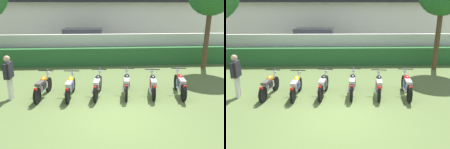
# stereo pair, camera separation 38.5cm
# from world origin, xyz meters

# --- Properties ---
(ground) EXTENTS (60.00, 60.00, 0.00)m
(ground) POSITION_xyz_m (0.00, 0.00, 0.00)
(ground) COLOR #566B38
(building) EXTENTS (21.19, 6.50, 7.40)m
(building) POSITION_xyz_m (0.00, 15.60, 3.70)
(building) COLOR silver
(building) RESTS_ON ground
(compound_wall) EXTENTS (20.13, 0.30, 1.76)m
(compound_wall) POSITION_xyz_m (0.00, 7.63, 0.88)
(compound_wall) COLOR silver
(compound_wall) RESTS_ON ground
(hedge_row) EXTENTS (16.11, 0.70, 1.04)m
(hedge_row) POSITION_xyz_m (0.00, 6.93, 0.52)
(hedge_row) COLOR #28602D
(hedge_row) RESTS_ON ground
(parked_car) EXTENTS (4.62, 2.33, 1.89)m
(parked_car) POSITION_xyz_m (-1.34, 10.12, 0.94)
(parked_car) COLOR #9EA3A8
(parked_car) RESTS_ON ground
(motorcycle_in_row_0) EXTENTS (0.60, 1.85, 0.95)m
(motorcycle_in_row_0) POSITION_xyz_m (-2.68, 1.90, 0.44)
(motorcycle_in_row_0) COLOR black
(motorcycle_in_row_0) RESTS_ON ground
(motorcycle_in_row_1) EXTENTS (0.60, 1.82, 0.94)m
(motorcycle_in_row_1) POSITION_xyz_m (-1.63, 1.84, 0.44)
(motorcycle_in_row_1) COLOR black
(motorcycle_in_row_1) RESTS_ON ground
(motorcycle_in_row_2) EXTENTS (0.60, 1.86, 0.97)m
(motorcycle_in_row_2) POSITION_xyz_m (-0.58, 1.90, 0.45)
(motorcycle_in_row_2) COLOR black
(motorcycle_in_row_2) RESTS_ON ground
(motorcycle_in_row_3) EXTENTS (0.60, 1.88, 0.98)m
(motorcycle_in_row_3) POSITION_xyz_m (0.56, 1.94, 0.46)
(motorcycle_in_row_3) COLOR black
(motorcycle_in_row_3) RESTS_ON ground
(motorcycle_in_row_4) EXTENTS (0.61, 1.79, 0.95)m
(motorcycle_in_row_4) POSITION_xyz_m (1.58, 1.83, 0.44)
(motorcycle_in_row_4) COLOR black
(motorcycle_in_row_4) RESTS_ON ground
(motorcycle_in_row_5) EXTENTS (0.60, 1.91, 0.97)m
(motorcycle_in_row_5) POSITION_xyz_m (2.66, 1.78, 0.46)
(motorcycle_in_row_5) COLOR black
(motorcycle_in_row_5) RESTS_ON ground
(inspector_person) EXTENTS (0.22, 0.67, 1.67)m
(inspector_person) POSITION_xyz_m (-3.85, 1.81, 0.99)
(inspector_person) COLOR silver
(inspector_person) RESTS_ON ground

